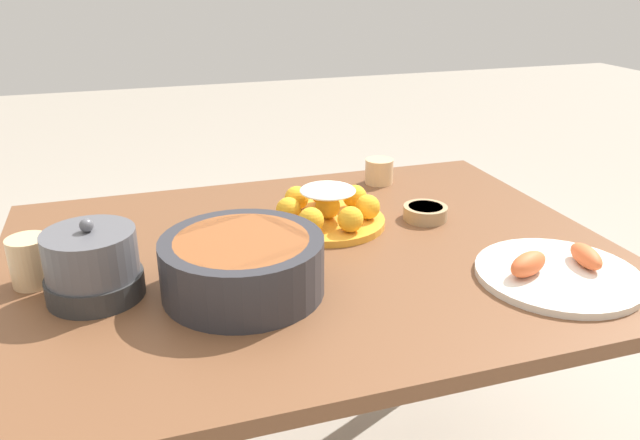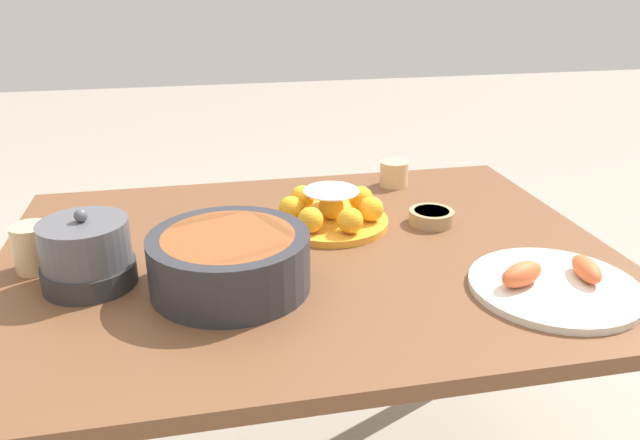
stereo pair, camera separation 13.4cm
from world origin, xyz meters
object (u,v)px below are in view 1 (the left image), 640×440
Objects in this scene: seafood_platter at (557,272)px; warming_pot at (93,265)px; dining_table at (312,290)px; cake_plate at (327,210)px; serving_bowl at (243,264)px; cup_near at (379,171)px; sauce_bowl at (425,212)px; cup_far at (31,261)px.

warming_pot is at bearing -13.19° from seafood_platter.
cake_plate is (-0.08, -0.12, 0.13)m from dining_table.
dining_table is 0.26m from serving_bowl.
cake_plate is 0.35m from serving_bowl.
serving_bowl is 0.67m from cup_near.
serving_bowl is (0.17, 0.13, 0.15)m from dining_table.
sauce_bowl is at bearing 170.00° from cake_plate.
warming_pot is at bearing 8.53° from dining_table.
sauce_bowl is 0.33× the size of seafood_platter.
warming_pot is at bearing 142.80° from cup_far.
cup_far is at bearing 4.35° from sauce_bowl.
dining_table is 16.65× the size of cup_near.
seafood_platter reaches higher than sauce_bowl.
cup_near is 0.90m from cup_far.
dining_table is 0.48m from cup_near.
warming_pot is at bearing 20.63° from cake_plate.
cup_near is at bearing -134.07° from serving_bowl.
cup_far reaches higher than seafood_platter.
cake_plate is 2.81× the size of cup_far.
warming_pot reaches higher than cup_near.
serving_bowl is at bearing 45.93° from cake_plate.
cup_far is (0.84, 0.06, 0.03)m from sauce_bowl.
warming_pot is (0.72, 0.42, 0.03)m from cup_near.
cup_near is at bearing -158.09° from cup_far.
sauce_bowl reaches higher than dining_table.
serving_bowl is 2.86× the size of sauce_bowl.
serving_bowl is 0.59m from seafood_platter.
cup_far is (0.53, -0.02, 0.14)m from dining_table.
dining_table is at bearing -142.71° from serving_bowl.
cake_plate is 0.62m from cup_far.
serving_bowl is at bearing 37.29° from dining_table.
cup_near reaches higher than dining_table.
sauce_bowl is 1.36× the size of cup_near.
dining_table is 4.82× the size of cake_plate.
cup_near reaches higher than sauce_bowl.
cup_far is (0.94, -0.28, 0.03)m from seafood_platter.
sauce_bowl is at bearing -155.71° from serving_bowl.
sauce_bowl is at bearing -73.06° from seafood_platter.
seafood_platter is (-0.41, 0.26, 0.11)m from dining_table.
cup_far is (0.37, -0.15, -0.01)m from serving_bowl.
cake_plate is at bearing -121.50° from dining_table.
cup_near is at bearing -134.06° from cake_plate.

